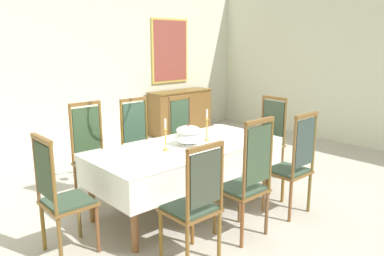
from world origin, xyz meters
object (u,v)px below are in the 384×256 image
Objects in this scene: chair_head_east at (268,137)px; sideboard at (180,111)px; chair_north_a at (92,153)px; chair_head_west at (60,195)px; chair_north_b at (140,143)px; candlestick_west at (166,138)px; dining_table at (187,152)px; candlestick_east at (207,128)px; spoon_primary at (201,131)px; chair_south_b at (248,179)px; bowl_near_right at (219,126)px; chair_north_c at (185,135)px; framed_painting at (170,51)px; chair_south_a at (195,202)px; spoon_secondary at (223,126)px; soup_tureen at (188,135)px; chair_south_c at (293,163)px.

chair_head_east is 0.81× the size of sideboard.
chair_head_west is at bearing 49.02° from chair_north_a.
chair_north_b is 1.01m from candlestick_west.
candlestick_east is at bearing -0.00° from dining_table.
spoon_primary reaches higher than dining_table.
chair_south_b reaches higher than chair_north_b.
chair_north_c is at bearing 105.43° from bowl_near_right.
dining_table is 1.69× the size of framed_painting.
chair_north_c is 0.61m from spoon_primary.
chair_head_east is at bearing 22.26° from chair_south_a.
chair_head_west is 2.59m from spoon_secondary.
chair_south_a is at bearing 112.26° from chair_head_east.
candlestick_west reaches higher than spoon_secondary.
framed_painting reaches higher than chair_north_b.
sideboard is (3.12, 2.03, -0.16)m from chair_north_a.
chair_south_a is 0.69m from chair_south_b.
chair_head_west is (-2.29, -0.92, -0.00)m from chair_north_c.
framed_painting is at bearing 53.43° from chair_south_a.
candlestick_west is at bearing 180.00° from soup_tureen.
chair_head_west is 1.57m from soup_tureen.
soup_tureen is 0.89× the size of candlestick_west.
candlestick_west is 0.25× the size of sideboard.
chair_south_b is (0.69, -1.85, 0.00)m from chair_north_a.
dining_table is 1.86× the size of chair_north_b.
spoon_secondary is (1.06, -0.51, 0.16)m from chair_north_b.
chair_south_c is at bearing 67.16° from sideboard.
candlestick_east is (0.34, -0.92, 0.31)m from chair_north_b.
candlestick_west is 1.41m from spoon_secondary.
framed_painting is (2.33, 3.21, 0.84)m from soup_tureen.
chair_south_b is 1.71m from spoon_secondary.
chair_south_a is 1.42m from candlestick_east.
chair_north_b is 1.04× the size of chair_north_c.
chair_south_c reaches higher than spoon_primary.
chair_head_west reaches higher than dining_table.
chair_south_c is 1.03× the size of chair_head_west.
bowl_near_right is at bearing 57.76° from chair_head_east.
chair_north_a is at bearing 142.32° from spoon_primary.
chair_south_b is 4.90m from framed_painting.
framed_painting is (3.06, 2.29, 1.11)m from chair_north_a.
chair_head_west is 6.45× the size of spoon_secondary.
chair_north_b is 3.13× the size of candlestick_east.
chair_north_b reaches higher than spoon_primary.
chair_north_c is at bearing 179.80° from chair_north_b.
chair_south_b is 6.94× the size of spoon_secondary.
chair_south_b is at bearing -110.30° from candlestick_east.
chair_head_east reaches higher than dining_table.
spoon_secondary is at bearing 22.06° from soup_tureen.
spoon_primary is (-0.20, 1.30, 0.17)m from chair_south_c.
chair_south_c is (0.80, 0.00, -0.02)m from chair_south_b.
chair_north_b is 0.91× the size of framed_painting.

